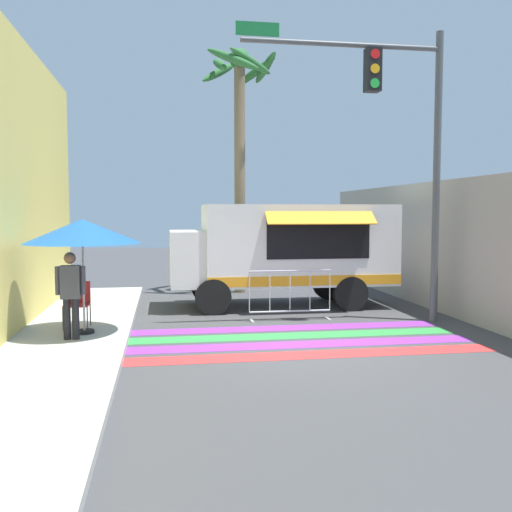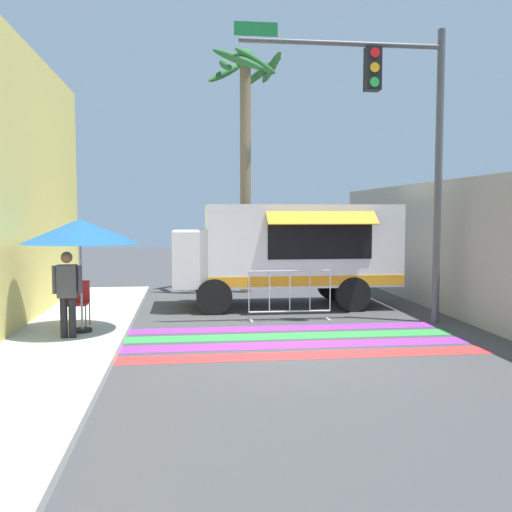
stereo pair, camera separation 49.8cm
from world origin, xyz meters
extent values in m
plane|color=#424244|center=(0.00, 0.00, 0.00)|extent=(60.00, 60.00, 0.00)
cube|color=#A39E93|center=(4.14, 3.00, 1.59)|extent=(0.20, 16.00, 3.18)
cube|color=red|center=(0.00, -0.46, 0.00)|extent=(6.40, 0.56, 0.01)
cube|color=purple|center=(0.00, 0.30, 0.00)|extent=(6.40, 0.56, 0.01)
cube|color=green|center=(0.00, 1.06, 0.00)|extent=(6.40, 0.56, 0.01)
cube|color=purple|center=(0.00, 1.82, 0.00)|extent=(6.40, 0.56, 0.01)
cube|color=white|center=(0.87, 4.59, 1.60)|extent=(4.78, 2.10, 2.01)
cube|color=white|center=(-1.52, 4.59, 1.28)|extent=(1.69, 1.94, 1.36)
cube|color=#1E232D|center=(-2.31, 4.59, 1.62)|extent=(0.06, 1.68, 0.52)
cube|color=black|center=(1.15, 3.53, 1.75)|extent=(2.53, 0.03, 0.91)
cube|color=orange|center=(1.15, 3.32, 2.29)|extent=(2.63, 0.43, 0.31)
cube|color=orange|center=(0.87, 3.54, 0.78)|extent=(4.78, 0.01, 0.24)
cylinder|color=black|center=(-1.38, 3.63, 0.43)|extent=(0.85, 0.22, 0.85)
cylinder|color=black|center=(-1.38, 5.56, 0.43)|extent=(0.85, 0.22, 0.85)
cylinder|color=black|center=(2.00, 3.63, 0.43)|extent=(0.85, 0.22, 0.85)
cylinder|color=black|center=(2.00, 5.56, 0.43)|extent=(0.85, 0.22, 0.85)
cylinder|color=#515456|center=(3.41, 2.09, 3.15)|extent=(0.16, 0.16, 6.30)
cylinder|color=#515456|center=(1.24, 2.09, 5.93)|extent=(4.34, 0.11, 0.11)
cube|color=black|center=(1.89, 2.06, 5.42)|extent=(0.32, 0.28, 0.90)
cylinder|color=red|center=(1.89, 1.92, 5.72)|extent=(0.20, 0.02, 0.20)
cylinder|color=#F2A519|center=(1.89, 1.92, 5.42)|extent=(0.20, 0.02, 0.20)
cylinder|color=green|center=(1.89, 1.92, 5.12)|extent=(0.20, 0.02, 0.20)
cube|color=#197238|center=(-0.58, 2.07, 6.15)|extent=(0.90, 0.02, 0.28)
cylinder|color=black|center=(-4.02, 1.33, 0.16)|extent=(0.36, 0.36, 0.06)
cylinder|color=#B2B2B7|center=(-4.02, 1.33, 1.21)|extent=(0.04, 0.04, 2.16)
cone|color=#1E59A5|center=(-4.02, 1.33, 2.06)|extent=(2.16, 2.16, 0.45)
cylinder|color=#4C4C51|center=(-4.45, 1.61, 0.36)|extent=(0.02, 0.02, 0.45)
cylinder|color=#4C4C51|center=(-4.00, 1.61, 0.36)|extent=(0.02, 0.02, 0.45)
cylinder|color=#4C4C51|center=(-4.45, 2.06, 0.36)|extent=(0.02, 0.02, 0.45)
cylinder|color=#4C4C51|center=(-4.00, 2.06, 0.36)|extent=(0.02, 0.02, 0.45)
cube|color=#B22626|center=(-4.22, 1.84, 0.60)|extent=(0.48, 0.48, 0.03)
cube|color=#B22626|center=(-4.22, 2.06, 0.82)|extent=(0.48, 0.03, 0.43)
cylinder|color=black|center=(-4.25, 0.84, 0.50)|extent=(0.13, 0.13, 0.74)
cylinder|color=black|center=(-4.10, 0.84, 0.50)|extent=(0.13, 0.13, 0.74)
cube|color=#3F3F47|center=(-4.17, 0.84, 1.17)|extent=(0.34, 0.20, 0.60)
cylinder|color=#3F3F47|center=(-4.39, 0.84, 1.20)|extent=(0.09, 0.09, 0.51)
cylinder|color=#3F3F47|center=(-3.95, 0.84, 1.20)|extent=(0.09, 0.09, 0.51)
sphere|color=brown|center=(-4.17, 0.84, 1.60)|extent=(0.21, 0.21, 0.21)
cylinder|color=#B7BABF|center=(0.26, 2.66, 1.12)|extent=(1.84, 0.04, 0.04)
cylinder|color=#B7BABF|center=(0.26, 2.66, 0.20)|extent=(1.84, 0.04, 0.04)
cylinder|color=#B7BABF|center=(-0.66, 2.66, 0.66)|extent=(0.02, 0.02, 0.91)
cylinder|color=#B7BABF|center=(-0.20, 2.66, 0.66)|extent=(0.02, 0.02, 0.91)
cylinder|color=#B7BABF|center=(0.26, 2.66, 0.66)|extent=(0.02, 0.02, 0.91)
cylinder|color=#B7BABF|center=(0.72, 2.66, 0.66)|extent=(0.02, 0.02, 0.91)
cylinder|color=#B7BABF|center=(1.18, 2.66, 0.66)|extent=(0.02, 0.02, 0.91)
cube|color=#B7BABF|center=(-0.61, 2.66, 0.01)|extent=(0.06, 0.44, 0.03)
cube|color=#B7BABF|center=(1.13, 2.66, 0.01)|extent=(0.06, 0.44, 0.03)
cylinder|color=#7A664C|center=(-0.25, 7.31, 3.39)|extent=(0.32, 0.32, 6.77)
sphere|color=#2D6B33|center=(-0.25, 7.31, 6.92)|extent=(0.60, 0.60, 0.60)
ellipsoid|color=#2D6B33|center=(0.55, 7.47, 6.74)|extent=(0.55, 1.63, 0.77)
ellipsoid|color=#2D6B33|center=(0.29, 7.93, 6.69)|extent=(1.34, 1.21, 0.93)
ellipsoid|color=#2D6B33|center=(-0.78, 7.94, 6.67)|extent=(1.34, 1.19, 0.99)
ellipsoid|color=#2D6B33|center=(-0.85, 7.20, 6.71)|extent=(0.47, 1.24, 0.70)
ellipsoid|color=#2D6B33|center=(-0.54, 6.56, 6.71)|extent=(1.56, 0.79, 0.85)
ellipsoid|color=#2D6B33|center=(-0.03, 6.65, 6.70)|extent=(1.37, 0.66, 0.79)
camera|label=1|loc=(-2.51, -9.69, 2.41)|focal=40.00mm
camera|label=2|loc=(-2.02, -9.76, 2.41)|focal=40.00mm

